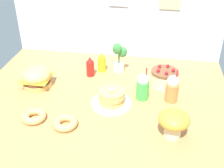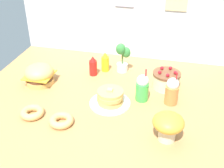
{
  "view_description": "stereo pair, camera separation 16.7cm",
  "coord_description": "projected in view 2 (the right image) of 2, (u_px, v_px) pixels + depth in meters",
  "views": [
    {
      "loc": [
        0.42,
        -1.96,
        1.4
      ],
      "look_at": [
        0.08,
        0.14,
        0.1
      ],
      "focal_mm": 45.5,
      "sensor_mm": 36.0,
      "label": 1
    },
    {
      "loc": [
        0.58,
        -1.92,
        1.4
      ],
      "look_at": [
        0.08,
        0.14,
        0.1
      ],
      "focal_mm": 45.5,
      "sensor_mm": 36.0,
      "label": 2
    }
  ],
  "objects": [
    {
      "name": "burger",
      "position": [
        39.0,
        74.0,
        2.65
      ],
      "size": [
        0.27,
        0.27,
        0.19
      ],
      "color": "#DBA859",
      "rests_on": "ground_plane"
    },
    {
      "name": "cream_soda_cup",
      "position": [
        142.0,
        88.0,
        2.4
      ],
      "size": [
        0.11,
        0.11,
        0.3
      ],
      "color": "green",
      "rests_on": "ground_plane"
    },
    {
      "name": "potted_plant",
      "position": [
        122.0,
        56.0,
        2.82
      ],
      "size": [
        0.15,
        0.12,
        0.31
      ],
      "color": "white",
      "rests_on": "ground_plane"
    },
    {
      "name": "back_wall",
      "position": [
        123.0,
        11.0,
        2.96
      ],
      "size": [
        2.25,
        0.04,
        0.99
      ],
      "color": "silver",
      "rests_on": "ground_plane"
    },
    {
      "name": "donut_pink_glaze",
      "position": [
        32.0,
        112.0,
        2.25
      ],
      "size": [
        0.19,
        0.19,
        0.06
      ],
      "color": "tan",
      "rests_on": "ground_plane"
    },
    {
      "name": "ground_plane",
      "position": [
        99.0,
        102.0,
        2.44
      ],
      "size": [
        2.25,
        1.91,
        0.02
      ],
      "primitive_type": "cube",
      "color": "#B27F4C"
    },
    {
      "name": "ketchup_bottle",
      "position": [
        93.0,
        66.0,
        2.79
      ],
      "size": [
        0.08,
        0.08,
        0.2
      ],
      "color": "red",
      "rests_on": "ground_plane"
    },
    {
      "name": "layer_cake",
      "position": [
        166.0,
        80.0,
        2.59
      ],
      "size": [
        0.25,
        0.25,
        0.18
      ],
      "color": "beige",
      "rests_on": "ground_plane"
    },
    {
      "name": "orange_float_cup",
      "position": [
        172.0,
        91.0,
        2.36
      ],
      "size": [
        0.11,
        0.11,
        0.3
      ],
      "color": "orange",
      "rests_on": "ground_plane"
    },
    {
      "name": "pancake_stack",
      "position": [
        110.0,
        98.0,
        2.38
      ],
      "size": [
        0.34,
        0.34,
        0.15
      ],
      "color": "white",
      "rests_on": "ground_plane"
    },
    {
      "name": "mushroom_stool",
      "position": [
        168.0,
        125.0,
        1.97
      ],
      "size": [
        0.22,
        0.22,
        0.21
      ],
      "color": "beige",
      "rests_on": "ground_plane"
    },
    {
      "name": "mustard_bottle",
      "position": [
        105.0,
        62.0,
        2.86
      ],
      "size": [
        0.08,
        0.08,
        0.2
      ],
      "color": "yellow",
      "rests_on": "ground_plane"
    },
    {
      "name": "donut_chocolate",
      "position": [
        61.0,
        120.0,
        2.17
      ],
      "size": [
        0.19,
        0.19,
        0.06
      ],
      "color": "tan",
      "rests_on": "ground_plane"
    }
  ]
}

